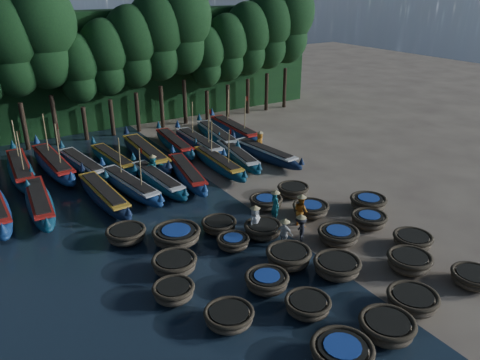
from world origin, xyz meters
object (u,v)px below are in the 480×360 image
coracle_8 (409,262)px  fisherman_2 (301,210)px  long_boat_2 (104,195)px  fisherman_4 (284,233)px  coracle_19 (368,203)px  coracle_10 (174,292)px  coracle_18 (311,209)px  coracle_4 (473,278)px  fisherman_5 (153,167)px  long_boat_12 (113,159)px  fisherman_3 (301,229)px  long_boat_9 (21,169)px  long_boat_8 (265,153)px  long_boat_15 (199,143)px  coracle_11 (267,281)px  long_boat_11 (83,165)px  long_boat_17 (234,130)px  coracle_5 (229,317)px  coracle_17 (263,229)px  coracle_3 (412,300)px  coracle_24 (293,190)px  coracle_1 (342,352)px  coracle_6 (308,305)px  coracle_12 (288,257)px  long_boat_7 (237,156)px  coracle_7 (337,266)px  long_boat_14 (174,143)px  coracle_9 (413,240)px  long_boat_1 (39,202)px  fisherman_6 (260,142)px  coracle_16 (233,242)px  long_boat_6 (218,163)px  fisherman_0 (255,220)px  coracle_20 (126,234)px  coracle_2 (387,327)px  coracle_21 (176,235)px  long_boat_3 (129,185)px  coracle_14 (369,220)px  coracle_13 (338,235)px  long_boat_5 (187,173)px  coracle_23 (266,202)px  long_boat_16 (217,136)px  coracle_15 (174,264)px

coracle_8 → fisherman_2: (-1.47, 6.05, 0.46)m
coracle_8 → long_boat_2: long_boat_2 is taller
fisherman_4 → coracle_19: bearing=-113.1°
coracle_10 → coracle_18: size_ratio=0.75×
coracle_4 → fisherman_5: size_ratio=1.28×
long_boat_12 → fisherman_3: fisherman_3 is taller
coracle_10 → long_boat_9: 17.89m
long_boat_8 → long_boat_15: long_boat_15 is taller
coracle_11 → long_boat_11: (-3.04, 17.90, 0.11)m
coracle_4 → long_boat_17: bearing=84.6°
coracle_5 → coracle_8: coracle_8 is taller
coracle_17 → long_boat_2: bearing=124.4°
coracle_3 → coracle_24: 11.46m
coracle_1 → coracle_6: size_ratio=1.09×
coracle_12 → fisherman_4: size_ratio=1.27×
long_boat_12 → long_boat_7: bearing=-33.1°
coracle_3 → coracle_17: (-1.79, 8.00, 0.02)m
coracle_12 → coracle_17: bearing=79.5°
coracle_7 → long_boat_11: bearing=108.7°
coracle_10 → long_boat_14: (8.02, 17.26, 0.12)m
coracle_4 → coracle_1: bearing=-178.0°
coracle_9 → fisherman_2: 5.81m
coracle_18 → long_boat_1: bearing=145.4°
coracle_3 → fisherman_4: 6.78m
fisherman_6 → coracle_10: bearing=13.7°
coracle_16 → coracle_18: 5.63m
long_boat_6 → fisherman_0: size_ratio=4.29×
long_boat_6 → fisherman_5: (-4.43, 0.99, 0.31)m
coracle_20 → long_boat_7: bearing=31.5°
coracle_2 → coracle_18: bearing=66.2°
long_boat_9 → fisherman_3: long_boat_9 is taller
long_boat_12 → coracle_6: bearing=-91.5°
coracle_17 → coracle_21: size_ratio=0.78×
coracle_21 → long_boat_3: bearing=88.9°
long_boat_9 → long_boat_3: bearing=-47.3°
coracle_5 → coracle_14: bearing=14.3°
coracle_13 → long_boat_15: 16.31m
coracle_9 → coracle_21: coracle_21 is taller
coracle_1 → long_boat_5: bearing=81.4°
coracle_11 → coracle_14: 8.03m
coracle_3 → coracle_20: coracle_20 is taller
coracle_7 → coracle_24: bearing=65.1°
coracle_13 → long_boat_5: (-2.91, 11.34, 0.11)m
coracle_4 → coracle_18: (-1.73, 8.88, 0.04)m
coracle_5 → long_boat_11: 18.97m
coracle_23 → long_boat_16: size_ratio=0.23×
coracle_9 → long_boat_12: 20.99m
coracle_24 → coracle_1: bearing=-121.2°
coracle_4 → coracle_15: 13.23m
long_boat_7 → long_boat_17: size_ratio=0.85×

